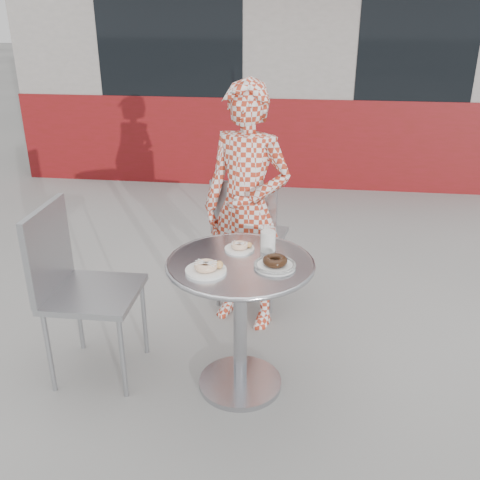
# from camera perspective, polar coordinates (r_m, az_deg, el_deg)

# --- Properties ---
(ground) EXTENTS (60.00, 60.00, 0.00)m
(ground) POSITION_cam_1_polar(r_m,az_deg,el_deg) (3.05, -0.72, -15.12)
(ground) COLOR #9F9C97
(ground) RESTS_ON ground
(storefront) EXTENTS (6.02, 4.55, 3.00)m
(storefront) POSITION_cam_1_polar(r_m,az_deg,el_deg) (7.94, 5.23, 20.37)
(storefront) COLOR gray
(storefront) RESTS_ON ground
(bistro_table) EXTENTS (0.75, 0.75, 0.75)m
(bistro_table) POSITION_cam_1_polar(r_m,az_deg,el_deg) (2.73, 0.03, -5.79)
(bistro_table) COLOR silver
(bistro_table) RESTS_ON ground
(chair_far) EXTENTS (0.50, 0.50, 0.91)m
(chair_far) POSITION_cam_1_polar(r_m,az_deg,el_deg) (3.72, 1.15, -2.33)
(chair_far) COLOR #999BA0
(chair_far) RESTS_ON ground
(chair_left) EXTENTS (0.48, 0.47, 0.98)m
(chair_left) POSITION_cam_1_polar(r_m,az_deg,el_deg) (3.08, -15.17, -8.73)
(chair_left) COLOR #999BA0
(chair_left) RESTS_ON ground
(seated_person) EXTENTS (0.65, 0.54, 1.55)m
(seated_person) POSITION_cam_1_polar(r_m,az_deg,el_deg) (3.27, 0.71, 3.31)
(seated_person) COLOR #A82F19
(seated_person) RESTS_ON ground
(plate_far) EXTENTS (0.15, 0.15, 0.04)m
(plate_far) POSITION_cam_1_polar(r_m,az_deg,el_deg) (2.76, 0.00, -0.74)
(plate_far) COLOR white
(plate_far) RESTS_ON bistro_table
(plate_near) EXTENTS (0.20, 0.20, 0.05)m
(plate_near) POSITION_cam_1_polar(r_m,az_deg,el_deg) (2.54, -3.58, -2.98)
(plate_near) COLOR white
(plate_near) RESTS_ON bistro_table
(plate_checker) EXTENTS (0.21, 0.21, 0.05)m
(plate_checker) POSITION_cam_1_polar(r_m,az_deg,el_deg) (2.59, 3.74, -2.54)
(plate_checker) COLOR white
(plate_checker) RESTS_ON bistro_table
(milk_cup) EXTENTS (0.08, 0.08, 0.13)m
(milk_cup) POSITION_cam_1_polar(r_m,az_deg,el_deg) (2.73, 3.01, -0.02)
(milk_cup) COLOR white
(milk_cup) RESTS_ON bistro_table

